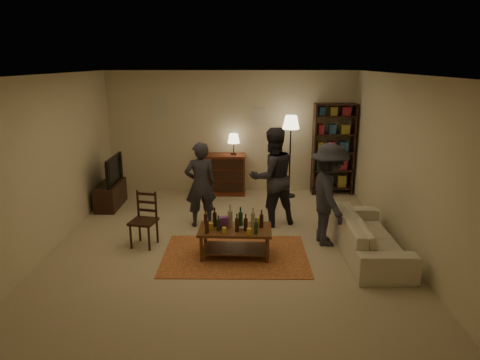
{
  "coord_description": "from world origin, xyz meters",
  "views": [
    {
      "loc": [
        0.28,
        -6.51,
        2.88
      ],
      "look_at": [
        0.22,
        0.1,
        1.05
      ],
      "focal_mm": 32.0,
      "sensor_mm": 36.0,
      "label": 1
    }
  ],
  "objects_px": {
    "coffee_table": "(235,231)",
    "dining_chair": "(145,217)",
    "tv_stand": "(110,189)",
    "person_right": "(272,177)",
    "dresser": "(223,173)",
    "person_by_sofa": "(329,195)",
    "sofa": "(369,236)",
    "person_left": "(200,185)",
    "bookshelf": "(333,148)",
    "floor_lamp": "(291,128)"
  },
  "relations": [
    {
      "from": "dining_chair",
      "to": "person_right",
      "type": "xyz_separation_m",
      "value": [
        2.1,
        0.94,
        0.43
      ]
    },
    {
      "from": "tv_stand",
      "to": "person_left",
      "type": "xyz_separation_m",
      "value": [
        1.95,
        -1.01,
        0.38
      ]
    },
    {
      "from": "sofa",
      "to": "dresser",
      "type": "bearing_deg",
      "value": 37.54
    },
    {
      "from": "floor_lamp",
      "to": "person_right",
      "type": "relative_size",
      "value": 1.0
    },
    {
      "from": "coffee_table",
      "to": "tv_stand",
      "type": "height_order",
      "value": "tv_stand"
    },
    {
      "from": "coffee_table",
      "to": "dresser",
      "type": "bearing_deg",
      "value": 95.91
    },
    {
      "from": "coffee_table",
      "to": "tv_stand",
      "type": "relative_size",
      "value": 1.05
    },
    {
      "from": "dining_chair",
      "to": "dresser",
      "type": "xyz_separation_m",
      "value": [
        1.12,
        2.79,
        0.01
      ]
    },
    {
      "from": "person_left",
      "to": "coffee_table",
      "type": "bearing_deg",
      "value": 99.93
    },
    {
      "from": "tv_stand",
      "to": "floor_lamp",
      "type": "relative_size",
      "value": 0.59
    },
    {
      "from": "tv_stand",
      "to": "coffee_table",
      "type": "bearing_deg",
      "value": -41.46
    },
    {
      "from": "coffee_table",
      "to": "dining_chair",
      "type": "xyz_separation_m",
      "value": [
        -1.45,
        0.41,
        0.06
      ]
    },
    {
      "from": "coffee_table",
      "to": "floor_lamp",
      "type": "bearing_deg",
      "value": 69.41
    },
    {
      "from": "dresser",
      "to": "sofa",
      "type": "height_order",
      "value": "dresser"
    },
    {
      "from": "dresser",
      "to": "coffee_table",
      "type": "bearing_deg",
      "value": -84.09
    },
    {
      "from": "tv_stand",
      "to": "person_right",
      "type": "relative_size",
      "value": 0.59
    },
    {
      "from": "person_by_sofa",
      "to": "tv_stand",
      "type": "bearing_deg",
      "value": 60.27
    },
    {
      "from": "coffee_table",
      "to": "person_left",
      "type": "xyz_separation_m",
      "value": [
        -0.63,
        1.27,
        0.37
      ]
    },
    {
      "from": "sofa",
      "to": "person_by_sofa",
      "type": "distance_m",
      "value": 0.88
    },
    {
      "from": "dining_chair",
      "to": "tv_stand",
      "type": "distance_m",
      "value": 2.19
    },
    {
      "from": "coffee_table",
      "to": "tv_stand",
      "type": "xyz_separation_m",
      "value": [
        -2.58,
        2.28,
        -0.02
      ]
    },
    {
      "from": "bookshelf",
      "to": "person_left",
      "type": "relative_size",
      "value": 1.31
    },
    {
      "from": "dining_chair",
      "to": "tv_stand",
      "type": "relative_size",
      "value": 0.84
    },
    {
      "from": "person_right",
      "to": "person_by_sofa",
      "type": "bearing_deg",
      "value": 112.02
    },
    {
      "from": "person_by_sofa",
      "to": "coffee_table",
      "type": "bearing_deg",
      "value": 102.18
    },
    {
      "from": "dining_chair",
      "to": "person_by_sofa",
      "type": "distance_m",
      "value": 2.97
    },
    {
      "from": "dining_chair",
      "to": "dresser",
      "type": "relative_size",
      "value": 0.66
    },
    {
      "from": "dining_chair",
      "to": "bookshelf",
      "type": "bearing_deg",
      "value": 51.55
    },
    {
      "from": "coffee_table",
      "to": "person_by_sofa",
      "type": "xyz_separation_m",
      "value": [
        1.49,
        0.49,
        0.43
      ]
    },
    {
      "from": "tv_stand",
      "to": "bookshelf",
      "type": "relative_size",
      "value": 0.52
    },
    {
      "from": "bookshelf",
      "to": "person_by_sofa",
      "type": "xyz_separation_m",
      "value": [
        -0.61,
        -2.77,
        -0.2
      ]
    },
    {
      "from": "floor_lamp",
      "to": "person_left",
      "type": "relative_size",
      "value": 1.16
    },
    {
      "from": "dining_chair",
      "to": "coffee_table",
      "type": "bearing_deg",
      "value": -2.89
    },
    {
      "from": "person_right",
      "to": "dresser",
      "type": "bearing_deg",
      "value": -84.83
    },
    {
      "from": "dresser",
      "to": "sofa",
      "type": "bearing_deg",
      "value": -52.46
    },
    {
      "from": "coffee_table",
      "to": "person_left",
      "type": "height_order",
      "value": "person_left"
    },
    {
      "from": "sofa",
      "to": "person_by_sofa",
      "type": "height_order",
      "value": "person_by_sofa"
    },
    {
      "from": "bookshelf",
      "to": "tv_stand",
      "type": "bearing_deg",
      "value": -168.2
    },
    {
      "from": "dining_chair",
      "to": "sofa",
      "type": "bearing_deg",
      "value": 7.54
    },
    {
      "from": "dresser",
      "to": "floor_lamp",
      "type": "height_order",
      "value": "floor_lamp"
    },
    {
      "from": "tv_stand",
      "to": "person_right",
      "type": "xyz_separation_m",
      "value": [
        3.23,
        -0.93,
        0.51
      ]
    },
    {
      "from": "dresser",
      "to": "person_right",
      "type": "xyz_separation_m",
      "value": [
        0.97,
        -1.85,
        0.42
      ]
    },
    {
      "from": "bookshelf",
      "to": "person_left",
      "type": "bearing_deg",
      "value": -143.96
    },
    {
      "from": "sofa",
      "to": "person_left",
      "type": "height_order",
      "value": "person_left"
    },
    {
      "from": "coffee_table",
      "to": "floor_lamp",
      "type": "relative_size",
      "value": 0.63
    },
    {
      "from": "sofa",
      "to": "person_left",
      "type": "bearing_deg",
      "value": 66.27
    },
    {
      "from": "tv_stand",
      "to": "bookshelf",
      "type": "bearing_deg",
      "value": 11.8
    },
    {
      "from": "dresser",
      "to": "person_by_sofa",
      "type": "xyz_separation_m",
      "value": [
        1.82,
        -2.71,
        0.36
      ]
    },
    {
      "from": "bookshelf",
      "to": "person_right",
      "type": "distance_m",
      "value": 2.41
    },
    {
      "from": "coffee_table",
      "to": "dresser",
      "type": "relative_size",
      "value": 0.82
    }
  ]
}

